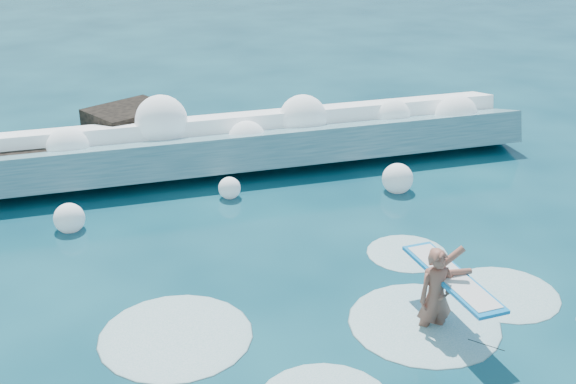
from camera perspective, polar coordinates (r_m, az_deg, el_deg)
The scene contains 6 objects.
ground at distance 11.98m, azimuth -4.22°, elevation -9.80°, with size 200.00×200.00×0.00m, color #082F42.
breaking_wave at distance 17.86m, azimuth -6.89°, elevation 3.49°, with size 16.27×2.61×1.40m.
rock_cluster at distance 18.92m, azimuth -21.47°, elevation 2.96°, with size 8.19×3.36×1.37m.
surfer_with_board at distance 11.64m, azimuth 11.88°, elevation -7.82°, with size 0.92×2.86×1.67m.
wave_spray at distance 17.68m, azimuth -7.11°, elevation 4.64°, with size 14.67×4.23×1.83m.
surf_foam at distance 11.77m, azimuth 6.19°, elevation -10.57°, with size 8.88×5.43×0.12m.
Camera 1 is at (-2.00, -9.81, 6.59)m, focal length 45.00 mm.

